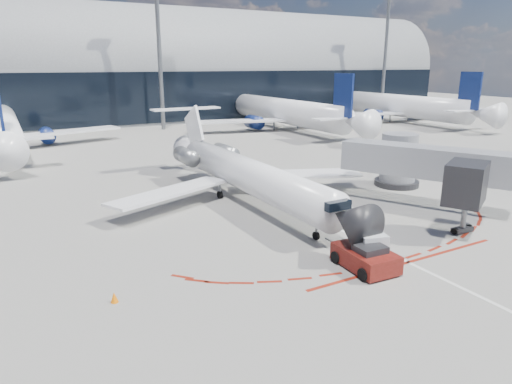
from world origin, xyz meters
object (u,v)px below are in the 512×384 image
pushback_tug (366,257)px  regional_jet (243,172)px  ramp_worker (355,242)px  uld_container (371,248)px

pushback_tug → regional_jet: bearing=92.8°
pushback_tug → ramp_worker: bearing=74.5°
regional_jet → pushback_tug: bearing=-90.6°
ramp_worker → regional_jet: bearing=-112.1°
ramp_worker → pushback_tug: bearing=47.4°
pushback_tug → uld_container: bearing=34.6°
ramp_worker → uld_container: bearing=81.5°
regional_jet → ramp_worker: 13.46m
uld_container → pushback_tug: bearing=-132.5°
pushback_tug → uld_container: uld_container is taller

